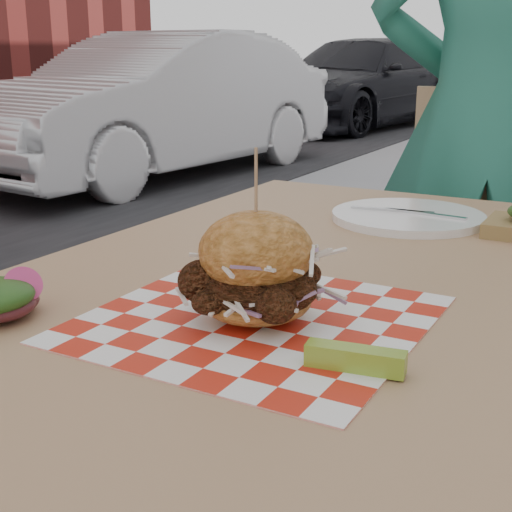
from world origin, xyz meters
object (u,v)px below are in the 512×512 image
object	(u,v)px
car_white	(157,105)
sandwich	(256,273)
diner	(487,120)
patio_chair	(471,243)
patio_table	(328,325)
car_dark	(360,83)

from	to	relation	value
car_white	sandwich	bearing A→B (deg)	-46.46
diner	patio_chair	distance (m)	0.33
diner	patio_table	distance (m)	1.09
patio_table	sandwich	distance (m)	0.25
diner	car_dark	world-z (taller)	diner
car_white	car_dark	xyz separation A→B (m)	(0.00, 4.73, 0.00)
diner	sandwich	size ratio (longest dim) A/B	9.03
patio_table	car_dark	bearing A→B (deg)	110.76
car_dark	sandwich	xyz separation A→B (m)	(3.33, -9.01, 0.20)
sandwich	car_dark	bearing A→B (deg)	110.32
car_dark	sandwich	bearing A→B (deg)	-60.64
car_white	patio_chair	xyz separation A→B (m)	(3.31, -3.08, -0.05)
diner	car_white	world-z (taller)	diner
car_white	car_dark	bearing A→B (deg)	95.62
car_white	patio_chair	bearing A→B (deg)	-37.24
car_dark	patio_chair	distance (m)	8.48
car_white	sandwich	size ratio (longest dim) A/B	18.95
diner	car_white	bearing A→B (deg)	-55.23
car_dark	patio_table	size ratio (longest dim) A/B	3.47
diner	patio_table	xyz separation A→B (m)	(0.02, -1.08, -0.20)
patio_chair	car_white	bearing A→B (deg)	124.92
diner	patio_chair	size ratio (longest dim) A/B	1.83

